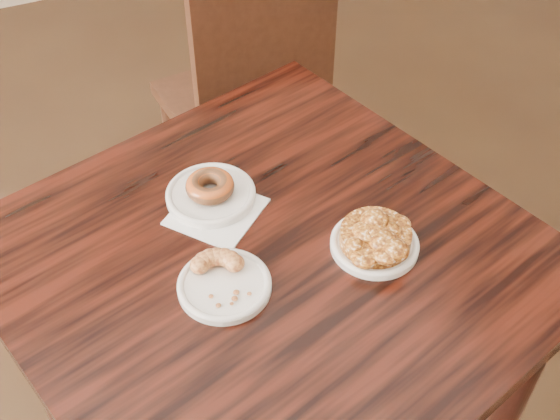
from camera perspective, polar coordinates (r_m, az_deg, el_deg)
name	(u,v)px	position (r m, az deg, el deg)	size (l,w,h in m)	color
cafe_table	(271,375)	(1.48, -0.71, -13.30)	(0.83, 0.83, 0.75)	black
chair_far	(239,103)	(2.01, -3.38, 8.69)	(0.42, 0.42, 0.90)	black
napkin	(216,212)	(1.25, -5.19, -0.13)	(0.14, 0.14, 0.00)	white
plate_donut	(211,195)	(1.27, -5.65, 1.24)	(0.16, 0.16, 0.01)	white
plate_cruller	(224,286)	(1.13, -4.54, -6.15)	(0.15, 0.15, 0.01)	white
plate_fritter	(374,245)	(1.19, 7.68, -2.81)	(0.15, 0.15, 0.01)	white
glazed_donut	(210,186)	(1.26, -5.71, 1.95)	(0.09, 0.09, 0.03)	#933D15
apple_fritter	(376,234)	(1.18, 7.80, -1.96)	(0.16, 0.16, 0.04)	#3F1906
cruller_fragment	(224,277)	(1.11, -4.60, -5.48)	(0.11, 0.11, 0.03)	brown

